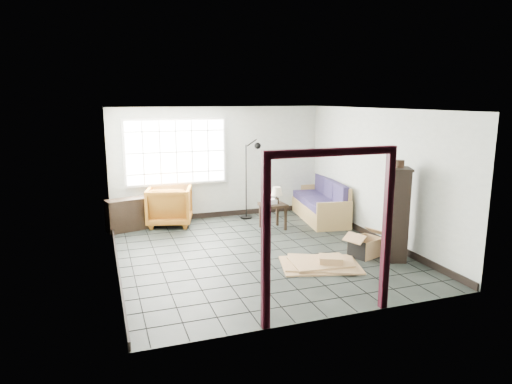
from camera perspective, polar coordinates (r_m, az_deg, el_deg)
name	(u,v)px	position (r m, az deg, el deg)	size (l,w,h in m)	color
ground	(258,252)	(8.50, 0.19, -7.50)	(5.50, 5.50, 0.00)	black
room_shell	(257,162)	(8.13, 0.13, 3.82)	(5.02, 5.52, 2.61)	#AAAFA8
window_panel	(176,152)	(10.48, -9.97, 4.96)	(2.32, 0.08, 1.52)	silver
doorway_trim	(330,214)	(5.73, 9.23, -2.71)	(1.80, 0.08, 2.20)	#370C17
futon_sofa	(322,205)	(10.80, 8.23, -1.60)	(1.10, 2.19, 0.93)	#AA854C
armchair	(170,204)	(10.33, -10.75, -1.45)	(0.94, 0.88, 0.97)	#995C16
side_table	(273,208)	(9.85, 2.13, -2.02)	(0.54, 0.54, 0.56)	black
table_lamp	(277,192)	(9.76, 2.63, -0.01)	(0.24, 0.24, 0.37)	black
projector	(270,201)	(9.81, 1.72, -1.18)	(0.29, 0.22, 0.10)	silver
floor_lamp	(252,176)	(10.68, -0.54, 1.97)	(0.57, 0.37, 1.86)	black
console_shelf	(128,215)	(10.15, -15.73, -2.73)	(0.95, 0.57, 0.69)	black
tall_shelf	(398,214)	(8.24, 17.31, -2.62)	(0.49, 0.54, 1.63)	black
pot	(400,164)	(8.16, 17.52, 3.40)	(0.21, 0.21, 0.12)	black
open_box	(365,247)	(8.48, 13.47, -6.68)	(0.90, 0.65, 0.46)	#A27C4E
cardboard_pile	(322,263)	(7.88, 8.21, -8.79)	(1.50, 1.26, 0.19)	#A27C4E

